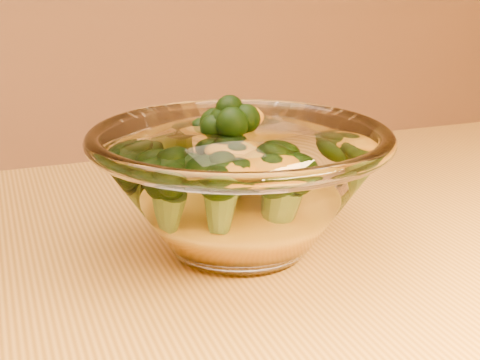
% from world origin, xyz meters
% --- Properties ---
extents(glass_bowl, '(0.24, 0.24, 0.10)m').
position_xyz_m(glass_bowl, '(0.03, 0.11, 0.80)').
color(glass_bowl, white).
rests_on(glass_bowl, table).
extents(cheese_sauce, '(0.13, 0.13, 0.04)m').
position_xyz_m(cheese_sauce, '(0.03, 0.11, 0.78)').
color(cheese_sauce, '#FDA815').
rests_on(cheese_sauce, glass_bowl).
extents(broccoli_heap, '(0.17, 0.15, 0.09)m').
position_xyz_m(broccoli_heap, '(0.03, 0.11, 0.82)').
color(broccoli_heap, black).
rests_on(broccoli_heap, cheese_sauce).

